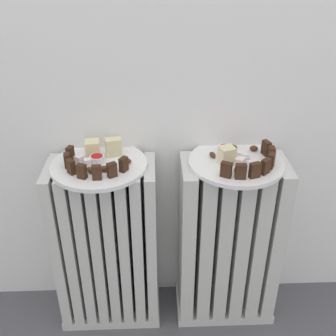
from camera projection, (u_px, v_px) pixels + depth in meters
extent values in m
cube|color=silver|center=(113.00, 306.00, 1.43)|extent=(0.32, 0.17, 0.03)
cube|color=silver|center=(62.00, 243.00, 1.28)|extent=(0.03, 0.17, 0.55)
cube|color=silver|center=(75.00, 243.00, 1.28)|extent=(0.03, 0.17, 0.55)
cube|color=silver|center=(87.00, 243.00, 1.28)|extent=(0.03, 0.17, 0.55)
cube|color=silver|center=(100.00, 242.00, 1.29)|extent=(0.03, 0.17, 0.55)
cube|color=silver|center=(113.00, 242.00, 1.29)|extent=(0.03, 0.17, 0.55)
cube|color=silver|center=(126.00, 242.00, 1.29)|extent=(0.03, 0.17, 0.55)
cube|color=silver|center=(139.00, 241.00, 1.29)|extent=(0.03, 0.17, 0.55)
cube|color=silver|center=(152.00, 241.00, 1.29)|extent=(0.03, 0.17, 0.55)
cube|color=silver|center=(222.00, 303.00, 1.45)|extent=(0.32, 0.17, 0.03)
cube|color=silver|center=(187.00, 240.00, 1.29)|extent=(0.04, 0.17, 0.55)
cube|color=silver|center=(203.00, 240.00, 1.30)|extent=(0.04, 0.17, 0.55)
cube|color=silver|center=(220.00, 239.00, 1.30)|extent=(0.04, 0.17, 0.55)
cube|color=silver|center=(237.00, 239.00, 1.30)|extent=(0.04, 0.17, 0.55)
cube|color=silver|center=(254.00, 239.00, 1.30)|extent=(0.04, 0.17, 0.55)
cube|color=silver|center=(270.00, 238.00, 1.30)|extent=(0.04, 0.17, 0.55)
cylinder|color=white|center=(99.00, 165.00, 1.14)|extent=(0.27, 0.27, 0.01)
cylinder|color=white|center=(236.00, 162.00, 1.16)|extent=(0.27, 0.27, 0.01)
cube|color=#382114|center=(70.00, 153.00, 1.15)|extent=(0.02, 0.03, 0.04)
cube|color=#382114|center=(67.00, 160.00, 1.11)|extent=(0.02, 0.03, 0.04)
cube|color=#382114|center=(71.00, 167.00, 1.08)|extent=(0.03, 0.03, 0.04)
cube|color=#382114|center=(82.00, 171.00, 1.06)|extent=(0.03, 0.02, 0.04)
cube|color=#382114|center=(97.00, 173.00, 1.06)|extent=(0.03, 0.02, 0.04)
cube|color=#382114|center=(112.00, 170.00, 1.07)|extent=(0.03, 0.03, 0.04)
cube|color=#382114|center=(124.00, 164.00, 1.09)|extent=(0.03, 0.03, 0.04)
cube|color=beige|center=(93.00, 149.00, 1.16)|extent=(0.05, 0.04, 0.05)
cube|color=beige|center=(114.00, 147.00, 1.17)|extent=(0.05, 0.04, 0.05)
cube|color=white|center=(88.00, 162.00, 1.13)|extent=(0.02, 0.02, 0.02)
cube|color=white|center=(79.00, 159.00, 1.14)|extent=(0.03, 0.03, 0.02)
ellipsoid|color=#4C2814|center=(127.00, 161.00, 1.14)|extent=(0.03, 0.03, 0.02)
ellipsoid|color=#4C2814|center=(91.00, 170.00, 1.09)|extent=(0.03, 0.03, 0.01)
ellipsoid|color=#4C2814|center=(104.00, 169.00, 1.10)|extent=(0.03, 0.02, 0.02)
cylinder|color=white|center=(97.00, 159.00, 1.14)|extent=(0.04, 0.04, 0.02)
cylinder|color=#B21419|center=(97.00, 158.00, 1.13)|extent=(0.03, 0.03, 0.01)
cube|color=#382114|center=(226.00, 170.00, 1.07)|extent=(0.03, 0.03, 0.04)
cube|color=#382114|center=(241.00, 171.00, 1.06)|extent=(0.03, 0.02, 0.04)
cube|color=#382114|center=(255.00, 170.00, 1.07)|extent=(0.03, 0.02, 0.04)
cube|color=#382114|center=(266.00, 166.00, 1.08)|extent=(0.03, 0.03, 0.04)
cube|color=#382114|center=(271.00, 161.00, 1.11)|extent=(0.03, 0.03, 0.04)
cube|color=#382114|center=(271.00, 154.00, 1.14)|extent=(0.02, 0.03, 0.04)
cube|color=#382114|center=(266.00, 148.00, 1.17)|extent=(0.02, 0.03, 0.04)
cube|color=beige|center=(227.00, 156.00, 1.13)|extent=(0.05, 0.05, 0.05)
cube|color=white|center=(238.00, 155.00, 1.16)|extent=(0.02, 0.02, 0.02)
cube|color=white|center=(240.00, 162.00, 1.12)|extent=(0.03, 0.03, 0.02)
ellipsoid|color=#4C2814|center=(236.00, 170.00, 1.09)|extent=(0.02, 0.03, 0.02)
ellipsoid|color=#4C2814|center=(213.00, 155.00, 1.17)|extent=(0.02, 0.03, 0.01)
ellipsoid|color=#4C2814|center=(254.00, 148.00, 1.20)|extent=(0.03, 0.02, 0.02)
ellipsoid|color=#4C2814|center=(233.00, 147.00, 1.21)|extent=(0.03, 0.03, 0.02)
cylinder|color=white|center=(225.00, 151.00, 1.18)|extent=(0.04, 0.04, 0.02)
cylinder|color=#B21419|center=(225.00, 148.00, 1.18)|extent=(0.04, 0.04, 0.01)
cube|color=#B7B7BC|center=(248.00, 167.00, 1.12)|extent=(0.01, 0.06, 0.00)
cube|color=#B7B7BC|center=(246.00, 157.00, 1.17)|extent=(0.02, 0.02, 0.00)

